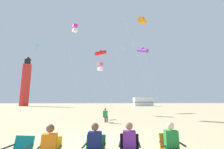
# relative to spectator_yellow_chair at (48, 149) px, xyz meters

# --- Properties ---
(ground) EXTENTS (200.00, 200.00, 0.00)m
(ground) POSITION_rel_spectator_yellow_chair_xyz_m (1.04, 3.47, -0.61)
(ground) COLOR #CCB584
(spectator_yellow_chair) EXTENTS (0.35, 0.52, 1.16)m
(spectator_yellow_chair) POSITION_rel_spectator_yellow_chair_xyz_m (0.00, 0.00, 0.00)
(spectator_yellow_chair) COLOR orange
(spectator_yellow_chair) RESTS_ON ground
(camp_chair_green) EXTENTS (0.61, 0.63, 0.82)m
(camp_chair_green) POSITION_rel_spectator_yellow_chair_xyz_m (1.10, 0.30, -0.11)
(camp_chair_green) COLOR #238438
(camp_chair_green) RESTS_ON ground
(spectator_green_chair) EXTENTS (0.38, 0.53, 1.16)m
(spectator_green_chair) POSITION_rel_spectator_yellow_chair_xyz_m (1.08, 0.16, 0.00)
(spectator_green_chair) COLOR navy
(spectator_green_chair) RESTS_ON ground
(camp_chair_black) EXTENTS (0.63, 0.65, 0.82)m
(camp_chair_black) POSITION_rel_spectator_yellow_chair_xyz_m (2.02, 0.35, -0.11)
(camp_chair_black) COLOR black
(camp_chair_black) RESTS_ON ground
(spectator_black_chair) EXTENTS (0.39, 0.54, 1.16)m
(spectator_black_chair) POSITION_rel_spectator_yellow_chair_xyz_m (2.00, 0.21, 0.00)
(spectator_black_chair) COLOR #722D99
(spectator_black_chair) RESTS_ON ground
(camp_chair_orange) EXTENTS (0.59, 0.60, 0.82)m
(camp_chair_orange) POSITION_rel_spectator_yellow_chair_xyz_m (3.16, 0.30, -0.11)
(camp_chair_orange) COLOR orange
(camp_chair_orange) RESTS_ON ground
(spectator_orange_chair) EXTENTS (0.36, 0.52, 1.16)m
(spectator_orange_chair) POSITION_rel_spectator_yellow_chair_xyz_m (3.15, 0.17, 0.00)
(spectator_orange_chair) COLOR #238438
(spectator_orange_chair) RESTS_ON ground
(kite_flyer_standing) EXTENTS (0.43, 0.55, 1.16)m
(kite_flyer_standing) POSITION_rel_spectator_yellow_chair_xyz_m (1.69, 8.89, 0.00)
(kite_flyer_standing) COLOR #238438
(kite_flyer_standing) RESTS_ON ground
(kite_box_rainbow) EXTENTS (2.46, 2.46, 7.19)m
(kite_box_rainbow) POSITION_rel_spectator_yellow_chair_xyz_m (1.23, 17.89, 6.00)
(kite_box_rainbow) COLOR silver
(kite_box_rainbow) RESTS_ON ground
(kite_diamond_cyan) EXTENTS (2.41, 2.32, 9.85)m
(kite_diamond_cyan) POSITION_rel_spectator_yellow_chair_xyz_m (-7.85, 17.68, 8.62)
(kite_diamond_cyan) COLOR silver
(kite_diamond_cyan) RESTS_ON ground
(kite_tube_violet) EXTENTS (3.63, 3.92, 11.63)m
(kite_tube_violet) POSITION_rel_spectator_yellow_chair_xyz_m (8.94, 22.72, 10.31)
(kite_tube_violet) COLOR silver
(kite_tube_violet) RESTS_ON ground
(kite_tube_orange) EXTENTS (3.47, 3.85, 12.21)m
(kite_tube_orange) POSITION_rel_spectator_yellow_chair_xyz_m (6.30, 13.35, 10.89)
(kite_tube_orange) COLOR silver
(kite_tube_orange) RESTS_ON ground
(kite_tube_scarlet) EXTENTS (3.23, 2.97, 11.55)m
(kite_tube_scarlet) POSITION_rel_spectator_yellow_chair_xyz_m (1.26, 24.68, 10.23)
(kite_tube_scarlet) COLOR silver
(kite_tube_scarlet) RESTS_ON ground
(kite_diamond_lime) EXTENTS (2.08, 2.08, 11.26)m
(kite_diamond_lime) POSITION_rel_spectator_yellow_chair_xyz_m (5.21, 22.21, 9.93)
(kite_diamond_lime) COLOR silver
(kite_diamond_lime) RESTS_ON ground
(kite_box_magenta) EXTENTS (3.39, 2.32, 12.92)m
(kite_box_magenta) POSITION_rel_spectator_yellow_chair_xyz_m (-2.60, 17.76, 11.70)
(kite_box_magenta) COLOR silver
(kite_box_magenta) RESTS_ON ground
(lighthouse_distant) EXTENTS (2.80, 2.80, 16.80)m
(lighthouse_distant) POSITION_rel_spectator_yellow_chair_xyz_m (-23.68, 49.71, 7.22)
(lighthouse_distant) COLOR red
(lighthouse_distant) RESTS_ON ground
(rv_van_white) EXTENTS (6.60, 2.83, 2.80)m
(rv_van_white) POSITION_rel_spectator_yellow_chair_xyz_m (15.71, 47.64, 0.78)
(rv_van_white) COLOR white
(rv_van_white) RESTS_ON ground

